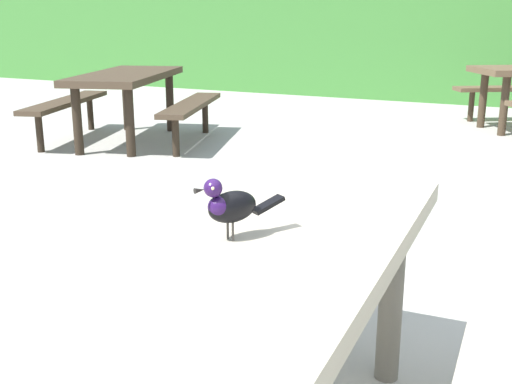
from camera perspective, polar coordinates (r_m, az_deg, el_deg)
picnic_table_foreground at (r=1.82m, az=-0.74°, el=-10.33°), size 1.75×1.83×0.74m
bird_grackle at (r=1.76m, az=-2.43°, el=-1.16°), size 0.17×0.26×0.18m
picnic_table_mid_left at (r=6.98m, az=-11.51°, el=8.93°), size 2.12×2.14×0.74m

